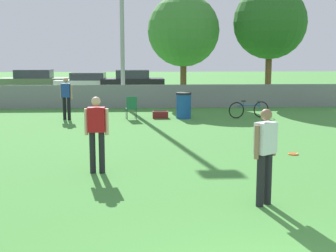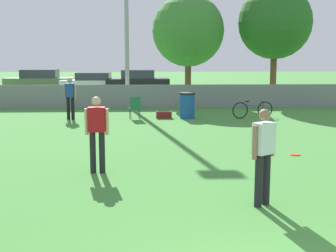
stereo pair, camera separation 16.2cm
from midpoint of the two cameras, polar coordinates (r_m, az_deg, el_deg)
The scene contains 14 objects.
fence_backline at distance 22.16m, azimuth 0.79°, elevation 3.66°, with size 23.42×0.07×1.21m.
tree_near_pole at distance 24.32m, azimuth 1.72°, elevation 11.53°, with size 3.66×3.66×5.53m.
tree_far_right at distance 24.70m, azimuth 12.14°, elevation 12.23°, with size 3.71×3.71×5.96m.
player_receiver_white at distance 8.06m, azimuth 11.19°, elevation -2.99°, with size 0.44×0.39×1.67m.
player_thrower_red at distance 10.16m, azimuth -9.14°, elevation -0.47°, with size 0.52×0.23×1.67m.
spectator_in_blue at distance 18.56m, azimuth -12.54°, elevation 3.59°, with size 0.49×0.31×1.64m.
frisbee_disc at distance 12.44m, azimuth 14.65°, elevation -3.32°, with size 0.26×0.26×0.03m.
folding_chair_sideline at distance 18.37m, azimuth -4.73°, elevation 2.38°, with size 0.47×0.47×0.90m.
bicycle_sideline at distance 18.97m, azimuth 9.59°, elevation 2.00°, with size 1.70×0.52×0.70m.
trash_bin at distance 18.59m, azimuth 1.67°, elevation 2.54°, with size 0.61×0.61×1.03m.
gear_bag_sideline at distance 18.67m, azimuth -1.19°, elevation 1.39°, with size 0.61×0.34×0.30m.
parked_car_olive at distance 32.65m, azimuth -16.14°, elevation 5.27°, with size 4.53×1.83×1.47m.
parked_car_white at distance 31.14m, azimuth -9.85°, elevation 5.22°, with size 4.23×1.92×1.30m.
parked_car_dark at distance 30.81m, azimuth -4.51°, elevation 5.40°, with size 4.14×1.89×1.48m.
Camera 1 is at (-1.59, -4.01, 2.60)m, focal length 50.00 mm.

